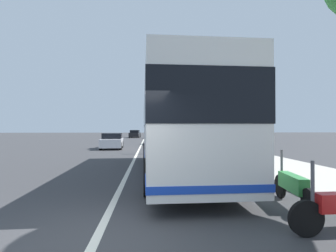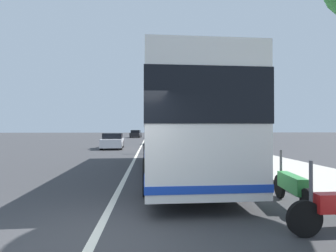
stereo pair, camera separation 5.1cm
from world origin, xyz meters
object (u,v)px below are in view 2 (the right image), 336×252
object	(u,v)px
car_oncoming	(155,134)
car_side_street	(136,134)
motorcycle_angled	(251,166)
coach_bus	(176,123)
car_behind_bus	(113,141)
utility_pole	(222,99)
motorcycle_mid_row	(292,186)
car_far_distant	(160,138)

from	to	relation	value
car_oncoming	car_side_street	bearing A→B (deg)	36.32
motorcycle_angled	car_side_street	distance (m)	43.19
coach_bus	car_behind_bus	xyz separation A→B (m)	(13.05, 4.34, -1.36)
utility_pole	coach_bus	bearing A→B (deg)	153.34
car_side_street	utility_pole	bearing A→B (deg)	18.00
car_behind_bus	utility_pole	size ratio (longest dim) A/B	0.55
coach_bus	motorcycle_mid_row	size ratio (longest dim) A/B	5.26
motorcycle_mid_row	car_behind_bus	world-z (taller)	car_behind_bus
car_behind_bus	car_side_street	distance (m)	28.10
car_behind_bus	utility_pole	bearing A→B (deg)	57.33
motorcycle_mid_row	coach_bus	bearing A→B (deg)	31.62
motorcycle_angled	car_far_distant	world-z (taller)	car_far_distant
motorcycle_mid_row	car_behind_bus	distance (m)	18.95
car_behind_bus	car_oncoming	size ratio (longest dim) A/B	0.98
coach_bus	car_oncoming	size ratio (longest dim) A/B	2.56
car_behind_bus	utility_pole	distance (m)	10.27
car_oncoming	utility_pole	size ratio (longest dim) A/B	0.56
utility_pole	motorcycle_angled	bearing A→B (deg)	170.34
car_behind_bus	car_side_street	world-z (taller)	car_side_street
car_far_distant	car_oncoming	xyz separation A→B (m)	(16.83, 0.18, 0.00)
car_far_distant	motorcycle_mid_row	bearing A→B (deg)	-171.51
coach_bus	motorcycle_angled	distance (m)	3.32
coach_bus	motorcycle_angled	xyz separation A→B (m)	(-1.58, -2.47, -1.56)
motorcycle_mid_row	car_far_distant	size ratio (longest dim) A/B	0.48
coach_bus	motorcycle_mid_row	world-z (taller)	coach_bus
coach_bus	car_far_distant	world-z (taller)	coach_bus
car_far_distant	car_side_street	size ratio (longest dim) A/B	1.01
motorcycle_angled	car_side_street	xyz separation A→B (m)	(42.73, 6.30, 0.23)
motorcycle_angled	car_behind_bus	world-z (taller)	car_behind_bus
motorcycle_angled	utility_pole	xyz separation A→B (m)	(9.82, -1.67, 3.43)
motorcycle_angled	car_oncoming	world-z (taller)	car_oncoming
motorcycle_mid_row	car_oncoming	xyz separation A→B (m)	(41.06, 2.33, 0.27)
coach_bus	car_side_street	distance (m)	41.35
motorcycle_mid_row	car_side_street	world-z (taller)	car_side_street
car_oncoming	utility_pole	distance (m)	28.58
motorcycle_angled	car_oncoming	bearing A→B (deg)	-2.82
motorcycle_mid_row	car_behind_bus	bearing A→B (deg)	27.01
car_behind_bus	car_far_distant	world-z (taller)	car_far_distant
motorcycle_mid_row	utility_pole	distance (m)	13.56
car_behind_bus	car_oncoming	world-z (taller)	car_oncoming
motorcycle_mid_row	car_side_street	size ratio (longest dim) A/B	0.48
coach_bus	utility_pole	bearing A→B (deg)	-27.96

